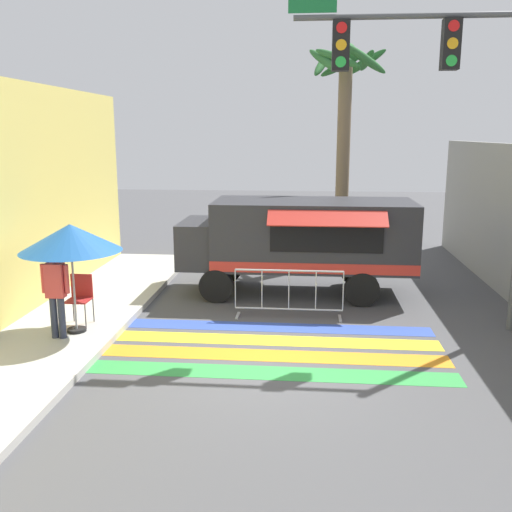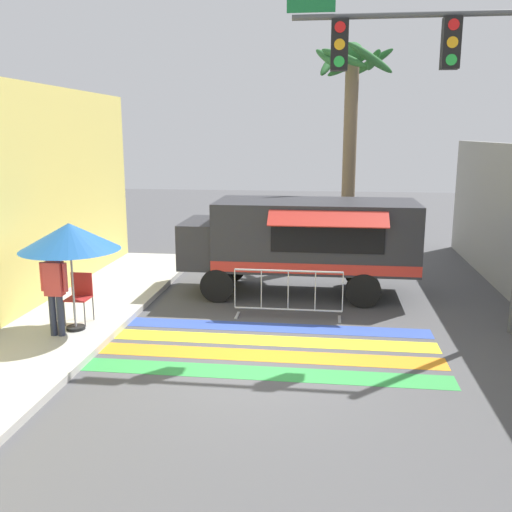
# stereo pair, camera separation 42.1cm
# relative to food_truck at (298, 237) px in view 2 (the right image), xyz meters

# --- Properties ---
(ground_plane) EXTENTS (60.00, 60.00, 0.00)m
(ground_plane) POSITION_rel_food_truck_xyz_m (-0.37, -4.42, -1.43)
(ground_plane) COLOR #4C4C4F
(crosswalk_painted) EXTENTS (6.40, 2.84, 0.01)m
(crosswalk_painted) POSITION_rel_food_truck_xyz_m (-0.37, -3.75, -1.42)
(crosswalk_painted) COLOR green
(crosswalk_painted) RESTS_ON ground_plane
(food_truck) EXTENTS (5.62, 2.53, 2.30)m
(food_truck) POSITION_rel_food_truck_xyz_m (0.00, 0.00, 0.00)
(food_truck) COLOR #2D2D33
(food_truck) RESTS_ON ground_plane
(traffic_signal_pole) EXTENTS (4.64, 0.29, 6.35)m
(traffic_signal_pole) POSITION_rel_food_truck_xyz_m (2.94, -2.33, 3.17)
(traffic_signal_pole) COLOR #515456
(traffic_signal_pole) RESTS_ON ground_plane
(patio_umbrella) EXTENTS (1.89, 1.89, 2.10)m
(patio_umbrella) POSITION_rel_food_truck_xyz_m (-4.12, -3.57, 0.54)
(patio_umbrella) COLOR black
(patio_umbrella) RESTS_ON sidewalk_left
(folding_chair) EXTENTS (0.44, 0.44, 1.00)m
(folding_chair) POSITION_rel_food_truck_xyz_m (-4.21, -3.09, -0.69)
(folding_chair) COLOR #4C4C51
(folding_chair) RESTS_ON sidewalk_left
(vendor_person) EXTENTS (0.53, 0.22, 1.68)m
(vendor_person) POSITION_rel_food_truck_xyz_m (-4.31, -3.93, -0.34)
(vendor_person) COLOR #2D3347
(vendor_person) RESTS_ON sidewalk_left
(barricade_front) EXTENTS (2.33, 0.44, 1.06)m
(barricade_front) POSITION_rel_food_truck_xyz_m (-0.08, -1.94, -0.89)
(barricade_front) COLOR #B7BABF
(barricade_front) RESTS_ON ground_plane
(palm_tree) EXTENTS (2.41, 2.48, 6.42)m
(palm_tree) POSITION_rel_food_truck_xyz_m (1.30, 3.63, 2.94)
(palm_tree) COLOR #7A664C
(palm_tree) RESTS_ON ground_plane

